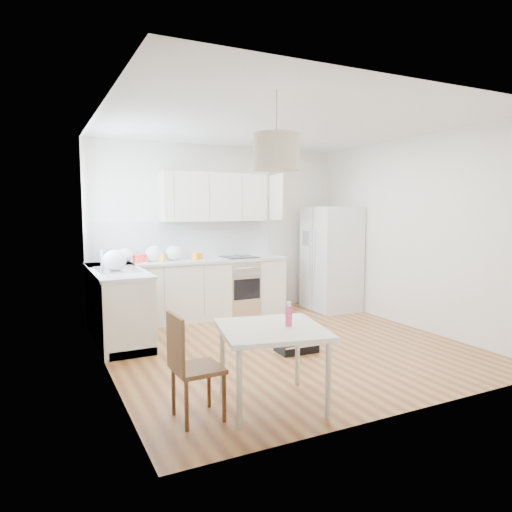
{
  "coord_description": "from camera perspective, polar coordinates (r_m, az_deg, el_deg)",
  "views": [
    {
      "loc": [
        -2.75,
        -4.82,
        1.7
      ],
      "look_at": [
        -0.18,
        0.4,
        1.09
      ],
      "focal_mm": 32.0,
      "sensor_mm": 36.0,
      "label": 1
    }
  ],
  "objects": [
    {
      "name": "pendant_lamp",
      "position": [
        3.99,
        2.55,
        12.89
      ],
      "size": [
        0.42,
        0.42,
        0.31
      ],
      "primitive_type": "cylinder",
      "rotation": [
        0.0,
        0.0,
        -0.07
      ],
      "color": "beige",
      "rests_on": "ceiling"
    },
    {
      "name": "grocery_bag_a",
      "position": [
        6.81,
        -16.08,
        0.08
      ],
      "size": [
        0.24,
        0.2,
        0.21
      ],
      "primitive_type": "ellipsoid",
      "color": "white",
      "rests_on": "counter_back"
    },
    {
      "name": "snack_orange",
      "position": [
        7.01,
        -7.39,
        -0.02
      ],
      "size": [
        0.18,
        0.16,
        0.11
      ],
      "primitive_type": "cube",
      "rotation": [
        0.0,
        0.0,
        0.56
      ],
      "color": "orange",
      "rests_on": "counter_back"
    },
    {
      "name": "wall_left",
      "position": [
        4.88,
        -18.45,
        1.56
      ],
      "size": [
        0.0,
        4.2,
        4.2
      ],
      "primitive_type": "plane",
      "rotation": [
        1.57,
        0.0,
        1.57
      ],
      "color": "silver",
      "rests_on": "floor"
    },
    {
      "name": "cabinets_left",
      "position": [
        6.23,
        -16.93,
        -5.95
      ],
      "size": [
        0.6,
        1.8,
        0.88
      ],
      "primitive_type": "cube",
      "color": "beige",
      "rests_on": "floor"
    },
    {
      "name": "wall_back",
      "position": [
        7.46,
        -4.51,
        3.28
      ],
      "size": [
        4.2,
        0.0,
        4.2
      ],
      "primitive_type": "plane",
      "rotation": [
        1.57,
        0.0,
        0.0
      ],
      "color": "silver",
      "rests_on": "floor"
    },
    {
      "name": "gym_bag",
      "position": [
        5.53,
        5.07,
        -10.78
      ],
      "size": [
        0.47,
        0.31,
        0.21
      ],
      "primitive_type": "cube",
      "rotation": [
        0.0,
        0.0,
        -0.03
      ],
      "color": "black",
      "rests_on": "floor"
    },
    {
      "name": "grocery_bag_c",
      "position": [
        6.95,
        -10.29,
        0.39
      ],
      "size": [
        0.25,
        0.21,
        0.23
      ],
      "primitive_type": "ellipsoid",
      "color": "white",
      "rests_on": "counter_back"
    },
    {
      "name": "floor",
      "position": [
        5.81,
        3.43,
        -11.05
      ],
      "size": [
        4.2,
        4.2,
        0.0
      ],
      "primitive_type": "plane",
      "color": "brown",
      "rests_on": "ground"
    },
    {
      "name": "dining_chair",
      "position": [
        3.79,
        -7.26,
        -13.48
      ],
      "size": [
        0.38,
        0.38,
        0.88
      ],
      "primitive_type": null,
      "rotation": [
        0.0,
        0.0,
        0.04
      ],
      "color": "#492B16",
      "rests_on": "floor"
    },
    {
      "name": "window_glassblock",
      "position": [
        6.01,
        -19.96,
        6.11
      ],
      "size": [
        0.02,
        1.0,
        1.0
      ],
      "primitive_type": "cube",
      "color": "#BFE0F9",
      "rests_on": "wall_left"
    },
    {
      "name": "cabinets_back",
      "position": [
        7.08,
        -8.07,
        -4.33
      ],
      "size": [
        3.0,
        0.6,
        0.88
      ],
      "primitive_type": "cube",
      "color": "beige",
      "rests_on": "floor"
    },
    {
      "name": "grocery_bag_d",
      "position": [
        6.36,
        -17.47,
        -0.38
      ],
      "size": [
        0.23,
        0.2,
        0.21
      ],
      "primitive_type": "ellipsoid",
      "color": "white",
      "rests_on": "counter_back"
    },
    {
      "name": "backsplash_back",
      "position": [
        7.26,
        -8.89,
        2.05
      ],
      "size": [
        3.0,
        0.01,
        0.58
      ],
      "primitive_type": "cube",
      "color": "white",
      "rests_on": "wall_back"
    },
    {
      "name": "counter_back",
      "position": [
        7.01,
        -8.13,
        -0.62
      ],
      "size": [
        3.02,
        0.64,
        0.04
      ],
      "primitive_type": "cube",
      "color": "silver",
      "rests_on": "cabinets_back"
    },
    {
      "name": "range_oven",
      "position": [
        7.36,
        -2.13,
        -3.87
      ],
      "size": [
        0.5,
        0.61,
        0.88
      ],
      "primitive_type": null,
      "color": "silver",
      "rests_on": "floor"
    },
    {
      "name": "counter_left",
      "position": [
        6.15,
        -17.06,
        -1.75
      ],
      "size": [
        0.64,
        1.82,
        0.04
      ],
      "primitive_type": "cube",
      "color": "silver",
      "rests_on": "cabinets_left"
    },
    {
      "name": "snack_red",
      "position": [
        6.82,
        -14.32,
        -0.3
      ],
      "size": [
        0.18,
        0.14,
        0.11
      ],
      "primitive_type": "cube",
      "rotation": [
        0.0,
        0.0,
        0.26
      ],
      "color": "red",
      "rests_on": "counter_back"
    },
    {
      "name": "upper_cabinets",
      "position": [
        7.25,
        -5.18,
        7.35
      ],
      "size": [
        1.7,
        0.32,
        0.75
      ],
      "primitive_type": "cube",
      "color": "beige",
      "rests_on": "wall_back"
    },
    {
      "name": "ceiling",
      "position": [
        5.64,
        3.61,
        16.18
      ],
      "size": [
        4.2,
        4.2,
        0.0
      ],
      "primitive_type": "plane",
      "rotation": [
        3.14,
        0.0,
        0.0
      ],
      "color": "white",
      "rests_on": "wall_back"
    },
    {
      "name": "drink_bottle",
      "position": [
        3.98,
        4.12,
        -7.23
      ],
      "size": [
        0.08,
        0.08,
        0.21
      ],
      "primitive_type": "cylinder",
      "rotation": [
        0.0,
        0.0,
        -0.33
      ],
      "color": "#D53B70",
      "rests_on": "dining_table"
    },
    {
      "name": "backsplash_left",
      "position": [
        6.08,
        -19.89,
        1.01
      ],
      "size": [
        0.01,
        1.8,
        0.58
      ],
      "primitive_type": "cube",
      "color": "white",
      "rests_on": "wall_left"
    },
    {
      "name": "dining_table",
      "position": [
        3.96,
        1.98,
        -9.9
      ],
      "size": [
        1.03,
        1.03,
        0.69
      ],
      "rotation": [
        0.0,
        0.0,
        -0.21
      ],
      "color": "beige",
      "rests_on": "floor"
    },
    {
      "name": "wall_right",
      "position": [
        6.85,
        18.99,
        2.73
      ],
      "size": [
        0.0,
        4.2,
        4.2
      ],
      "primitive_type": "plane",
      "rotation": [
        1.57,
        0.0,
        -1.57
      ],
      "color": "silver",
      "rests_on": "floor"
    },
    {
      "name": "refrigerator",
      "position": [
        7.75,
        9.46,
        -0.29
      ],
      "size": [
        0.85,
        0.88,
        1.73
      ],
      "primitive_type": null,
      "rotation": [
        0.0,
        0.0,
        -0.02
      ],
      "color": "silver",
      "rests_on": "floor"
    },
    {
      "name": "snack_yellow",
      "position": [
        6.87,
        -12.0,
        -0.2
      ],
      "size": [
        0.19,
        0.18,
        0.11
      ],
      "primitive_type": "cube",
      "rotation": [
        0.0,
        0.0,
        -0.65
      ],
      "color": "gold",
      "rests_on": "counter_back"
    },
    {
      "name": "grocery_bag_e",
      "position": [
        5.98,
        -17.26,
        -0.51
      ],
      "size": [
        0.29,
        0.25,
        0.26
      ],
      "primitive_type": "ellipsoid",
      "color": "white",
      "rests_on": "counter_left"
    },
    {
      "name": "grocery_bag_b",
      "position": [
        6.87,
        -12.62,
        0.3
      ],
      "size": [
        0.26,
        0.22,
        0.23
      ],
      "primitive_type": "ellipsoid",
      "color": "white",
      "rests_on": "counter_back"
    },
    {
      "name": "sink",
      "position": [
        6.1,
        -16.99,
        -1.67
      ],
      "size": [
        0.5,
        0.8,
        0.16
      ],
      "primitive_type": null,
      "color": "silver",
      "rests_on": "counter_left"
    }
  ]
}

